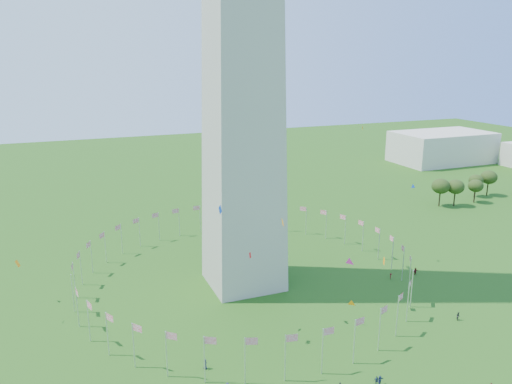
% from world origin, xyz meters
% --- Properties ---
extents(flag_ring, '(80.24, 80.24, 9.00)m').
position_xyz_m(flag_ring, '(-0.00, 50.00, 4.50)').
color(flag_ring, silver).
rests_on(flag_ring, ground).
extents(gov_building_east_a, '(50.00, 30.00, 16.00)m').
position_xyz_m(gov_building_east_a, '(150.00, 150.00, 8.00)').
color(gov_building_east_a, beige).
rests_on(gov_building_east_a, ground).
extents(crowd, '(95.14, 63.26, 1.98)m').
position_xyz_m(crowd, '(16.17, 3.49, 0.88)').
color(crowd, '#173B23').
rests_on(crowd, ground).
extents(kites_aloft, '(120.46, 75.93, 39.17)m').
position_xyz_m(kites_aloft, '(9.59, 23.83, 19.02)').
color(kites_aloft, '#CC2699').
rests_on(kites_aloft, ground).
extents(tree_line_east, '(53.26, 15.06, 10.49)m').
position_xyz_m(tree_line_east, '(111.54, 85.29, 4.79)').
color(tree_line_east, '#314A18').
rests_on(tree_line_east, ground).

